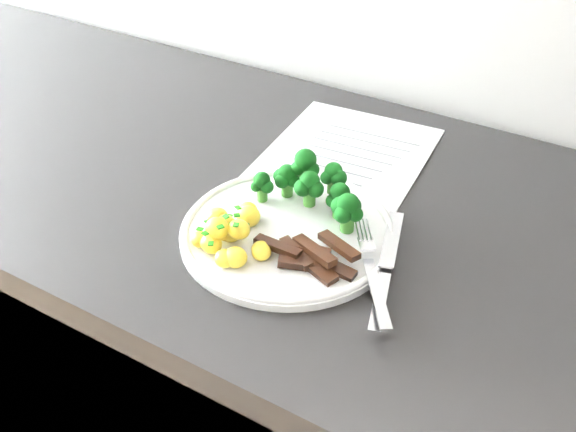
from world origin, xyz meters
TOP-DOWN VIEW (x-y plane):
  - counter at (-0.06, 1.67)m, footprint 2.38×0.60m
  - recipe_paper at (-0.08, 1.77)m, footprint 0.24×0.32m
  - plate at (-0.06, 1.60)m, footprint 0.26×0.26m
  - broccoli at (-0.06, 1.65)m, footprint 0.15×0.08m
  - potatoes at (-0.11, 1.55)m, footprint 0.09×0.11m
  - beef_strips at (-0.01, 1.56)m, footprint 0.12×0.07m
  - fork at (0.06, 1.57)m, footprint 0.11×0.16m
  - knife at (0.07, 1.58)m, footprint 0.07×0.19m

SIDE VIEW (x-z plane):
  - counter at x=-0.06m, z-range 0.00..0.89m
  - recipe_paper at x=-0.08m, z-range 0.89..0.90m
  - plate at x=-0.06m, z-range 0.89..0.91m
  - knife at x=0.07m, z-range 0.89..0.91m
  - fork at x=0.06m, z-range 0.90..0.92m
  - beef_strips at x=-0.01m, z-range 0.90..0.92m
  - potatoes at x=-0.11m, z-range 0.90..0.94m
  - broccoli at x=-0.06m, z-range 0.90..0.97m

